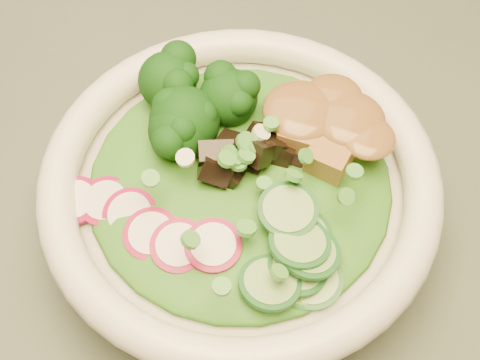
% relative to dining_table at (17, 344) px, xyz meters
% --- Properties ---
extents(dining_table, '(1.20, 0.80, 0.75)m').
position_rel_dining_table_xyz_m(dining_table, '(0.00, 0.00, 0.00)').
color(dining_table, black).
rests_on(dining_table, ground).
extents(salad_bowl, '(0.25, 0.25, 0.07)m').
position_rel_dining_table_xyz_m(salad_bowl, '(0.15, 0.11, 0.15)').
color(salad_bowl, white).
rests_on(salad_bowl, dining_table).
extents(lettuce_bed, '(0.19, 0.19, 0.02)m').
position_rel_dining_table_xyz_m(lettuce_bed, '(0.15, 0.11, 0.17)').
color(lettuce_bed, '#215812').
rests_on(lettuce_bed, salad_bowl).
extents(broccoli_florets, '(0.07, 0.07, 0.04)m').
position_rel_dining_table_xyz_m(broccoli_florets, '(0.10, 0.14, 0.19)').
color(broccoli_florets, black).
rests_on(broccoli_florets, salad_bowl).
extents(radish_slices, '(0.10, 0.04, 0.02)m').
position_rel_dining_table_xyz_m(radish_slices, '(0.11, 0.06, 0.17)').
color(radish_slices, maroon).
rests_on(radish_slices, salad_bowl).
extents(cucumber_slices, '(0.07, 0.07, 0.03)m').
position_rel_dining_table_xyz_m(cucumber_slices, '(0.20, 0.08, 0.18)').
color(cucumber_slices, '#85AA5E').
rests_on(cucumber_slices, salad_bowl).
extents(mushroom_heap, '(0.07, 0.07, 0.04)m').
position_rel_dining_table_xyz_m(mushroom_heap, '(0.15, 0.12, 0.18)').
color(mushroom_heap, black).
rests_on(mushroom_heap, salad_bowl).
extents(tofu_cubes, '(0.08, 0.06, 0.03)m').
position_rel_dining_table_xyz_m(tofu_cubes, '(0.18, 0.16, 0.18)').
color(tofu_cubes, olive).
rests_on(tofu_cubes, salad_bowl).
extents(peanut_sauce, '(0.07, 0.05, 0.01)m').
position_rel_dining_table_xyz_m(peanut_sauce, '(0.18, 0.16, 0.19)').
color(peanut_sauce, brown).
rests_on(peanut_sauce, tofu_cubes).
extents(scallion_garnish, '(0.18, 0.18, 0.02)m').
position_rel_dining_table_xyz_m(scallion_garnish, '(0.15, 0.11, 0.19)').
color(scallion_garnish, '#499A36').
rests_on(scallion_garnish, salad_bowl).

